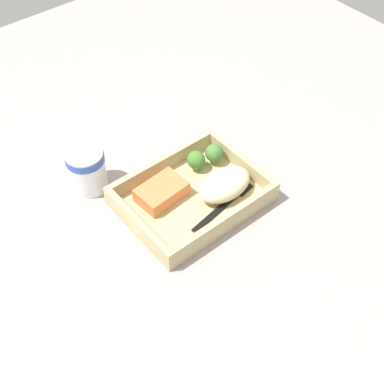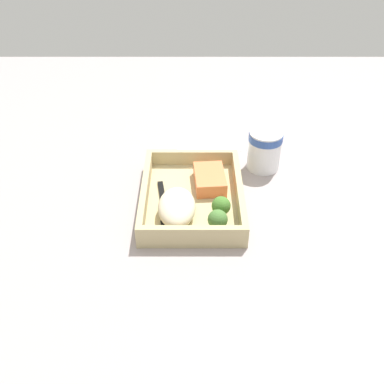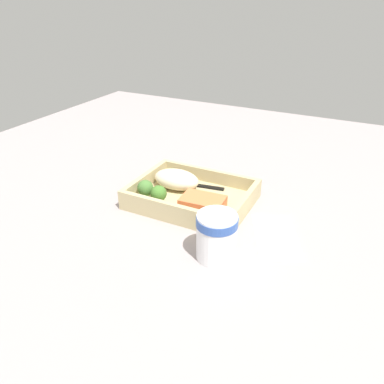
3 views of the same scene
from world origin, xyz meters
TOP-DOWN VIEW (x-y plane):
  - ground_plane at (0.00, 0.00)cm, footprint 160.00×160.00cm
  - takeout_tray at (0.00, 0.00)cm, footprint 26.02×19.82cm
  - tray_rim at (0.00, 0.00)cm, footprint 26.02×19.82cm
  - salmon_fillet at (-4.37, 3.62)cm, footprint 9.53×6.73cm
  - mashed_potatoes at (5.53, -2.85)cm, footprint 11.14×7.05cm
  - broccoli_floret_1 at (5.43, 5.41)cm, footprint 3.59×3.59cm
  - broccoli_floret_2 at (9.38, 4.59)cm, footprint 3.63×3.63cm
  - fork at (3.83, -5.31)cm, footprint 15.87×3.99cm
  - paper_cup at (-12.77, 15.74)cm, footprint 7.32×7.32cm
  - receipt_slip at (-20.83, 4.58)cm, footprint 13.73×17.43cm

SIDE VIEW (x-z plane):
  - ground_plane at x=0.00cm, z-range -2.00..0.00cm
  - receipt_slip at x=-20.83cm, z-range 0.00..0.24cm
  - takeout_tray at x=0.00cm, z-range 0.00..1.20cm
  - fork at x=3.83cm, z-range 1.20..1.64cm
  - salmon_fillet at x=-4.37cm, z-range 1.20..4.12cm
  - tray_rim at x=0.00cm, z-range 1.20..4.45cm
  - mashed_potatoes at x=5.53cm, z-range 1.20..5.54cm
  - broccoli_floret_1 at x=5.43cm, z-range 1.42..5.65cm
  - broccoli_floret_2 at x=9.38cm, z-range 1.43..5.72cm
  - paper_cup at x=-12.77cm, z-range 0.52..9.39cm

